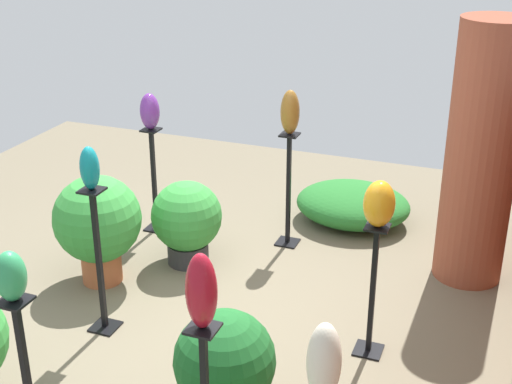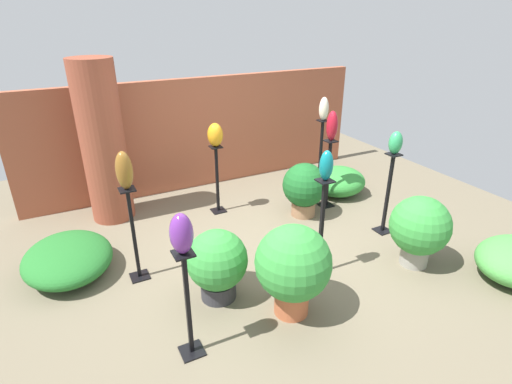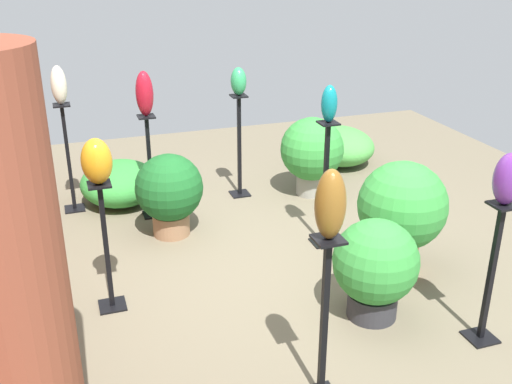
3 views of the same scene
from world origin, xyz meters
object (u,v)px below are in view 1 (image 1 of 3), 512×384
object	(u,v)px
art_vase_teal	(90,168)
potted_plant_front_right	(225,365)
brick_pillar	(481,155)
art_vase_amber	(379,204)
potted_plant_back_center	(98,222)
art_vase_jade	(11,276)
pedestal_amber	(372,297)
pedestal_teal	(100,267)
pedestal_violet	(154,185)
pedestal_bronze	(288,195)
art_vase_violet	(150,111)
art_vase_ivory	(324,362)
art_vase_bronze	(290,112)
art_vase_ruby	(201,291)
potted_plant_mid_right	(187,219)

from	to	relation	value
art_vase_teal	potted_plant_front_right	xyz separation A→B (m)	(0.63, 1.26, -0.86)
brick_pillar	art_vase_amber	distance (m)	1.49
potted_plant_back_center	art_vase_teal	bearing A→B (deg)	33.48
brick_pillar	potted_plant_front_right	world-z (taller)	brick_pillar
art_vase_jade	potted_plant_front_right	xyz separation A→B (m)	(-0.69, 0.89, -0.80)
pedestal_amber	pedestal_teal	xyz separation A→B (m)	(0.42, -1.93, 0.07)
pedestal_violet	art_vase_jade	world-z (taller)	art_vase_jade
pedestal_amber	potted_plant_back_center	distance (m)	2.34
pedestal_bronze	potted_plant_front_right	bearing A→B (deg)	9.72
brick_pillar	pedestal_violet	size ratio (longest dim) A/B	2.14
art_vase_amber	art_vase_violet	size ratio (longest dim) A/B	0.96
art_vase_ivory	art_vase_bronze	xyz separation A→B (m)	(-3.31, -1.25, -0.01)
pedestal_bronze	potted_plant_back_center	world-z (taller)	pedestal_bronze
art_vase_violet	art_vase_teal	bearing A→B (deg)	15.11
art_vase_ruby	potted_plant_front_right	bearing A→B (deg)	-168.83
art_vase_amber	potted_plant_back_center	bearing A→B (deg)	-94.51
art_vase_jade	art_vase_violet	size ratio (longest dim) A/B	0.84
pedestal_bronze	art_vase_jade	size ratio (longest dim) A/B	3.80
pedestal_bronze	art_vase_amber	xyz separation A→B (m)	(1.39, 1.08, 0.67)
pedestal_amber	pedestal_violet	xyz separation A→B (m)	(-1.22, -2.37, 0.01)
art_vase_jade	potted_plant_mid_right	bearing A→B (deg)	-174.43
brick_pillar	art_vase_amber	xyz separation A→B (m)	(1.39, -0.54, 0.07)
pedestal_violet	art_vase_ivory	bearing A→B (deg)	39.01
art_vase_violet	potted_plant_back_center	distance (m)	1.22
art_vase_bronze	art_vase_violet	xyz separation A→B (m)	(0.17, -1.29, -0.09)
potted_plant_mid_right	brick_pillar	bearing A→B (deg)	105.83
pedestal_violet	art_vase_ruby	world-z (taller)	art_vase_ruby
art_vase_ruby	potted_plant_front_right	distance (m)	0.94
art_vase_amber	art_vase_ivory	bearing A→B (deg)	5.02
art_vase_amber	potted_plant_mid_right	size ratio (longest dim) A/B	0.43
pedestal_teal	art_vase_ruby	size ratio (longest dim) A/B	2.70
potted_plant_back_center	pedestal_amber	bearing A→B (deg)	85.49
art_vase_amber	art_vase_bronze	size ratio (longest dim) A/B	0.82
art_vase_ruby	art_vase_violet	world-z (taller)	art_vase_ruby
pedestal_teal	potted_plant_mid_right	world-z (taller)	pedestal_teal
art_vase_ruby	potted_plant_back_center	xyz separation A→B (m)	(-1.71, -1.76, -0.69)
art_vase_jade	potted_plant_mid_right	xyz separation A→B (m)	(-2.47, -0.24, -0.82)
pedestal_teal	art_vase_ivory	world-z (taller)	art_vase_ivory
pedestal_violet	art_vase_violet	size ratio (longest dim) A/B	3.03
art_vase_ivory	art_vase_jade	size ratio (longest dim) A/B	1.30
art_vase_ruby	art_vase_ivory	world-z (taller)	art_vase_ivory
art_vase_teal	potted_plant_mid_right	distance (m)	1.46
art_vase_teal	potted_plant_mid_right	bearing A→B (deg)	173.22
art_vase_teal	potted_plant_back_center	xyz separation A→B (m)	(-0.61, -0.40, -0.76)
pedestal_amber	pedestal_bronze	xyz separation A→B (m)	(-1.39, -1.08, 0.04)
brick_pillar	pedestal_teal	world-z (taller)	brick_pillar
art_vase_bronze	potted_plant_front_right	world-z (taller)	art_vase_bronze
pedestal_bronze	potted_plant_back_center	bearing A→B (deg)	-45.95
art_vase_ruby	pedestal_violet	bearing A→B (deg)	-146.72
art_vase_ruby	art_vase_bronze	size ratio (longest dim) A/B	1.07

